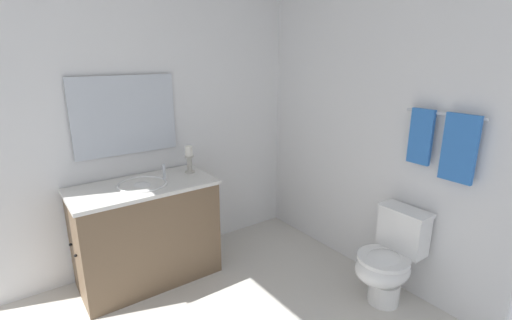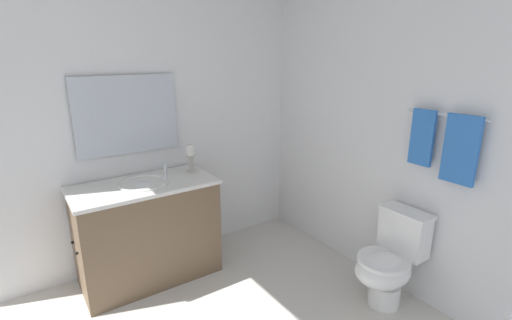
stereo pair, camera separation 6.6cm
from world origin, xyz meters
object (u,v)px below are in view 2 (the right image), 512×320
object	(u,v)px
sink_basin	(144,188)
towel_bar	(446,115)
towel_center	(461,150)
toilet	(389,262)
towel_near_vanity	(422,138)
candle_holder_tall	(191,158)
vanity_cabinet	(148,231)
mirror	(127,115)

from	to	relation	value
sink_basin	towel_bar	xyz separation A→B (m)	(1.55, 1.61, 0.67)
sink_basin	towel_center	distance (m)	2.37
sink_basin	towel_center	xyz separation A→B (m)	(1.69, 1.59, 0.45)
toilet	towel_bar	distance (m)	1.16
toilet	towel_near_vanity	world-z (taller)	towel_near_vanity
toilet	towel_bar	size ratio (longest dim) A/B	1.34
candle_holder_tall	towel_center	xyz separation A→B (m)	(1.75, 1.14, 0.29)
towel_near_vanity	towel_bar	bearing A→B (deg)	7.36
towel_bar	towel_near_vanity	size ratio (longest dim) A/B	1.38
vanity_cabinet	towel_near_vanity	bearing A→B (deg)	48.56
mirror	towel_center	size ratio (longest dim) A/B	1.85
towel_bar	towel_center	distance (m)	0.25
towel_bar	towel_center	size ratio (longest dim) A/B	1.20
vanity_cabinet	towel_center	size ratio (longest dim) A/B	2.49
candle_holder_tall	vanity_cabinet	bearing A→B (deg)	-81.66
sink_basin	vanity_cabinet	bearing A→B (deg)	-90.00
vanity_cabinet	towel_near_vanity	world-z (taller)	towel_near_vanity
towel_near_vanity	mirror	bearing A→B (deg)	-136.63
sink_basin	mirror	distance (m)	0.63
vanity_cabinet	mirror	xyz separation A→B (m)	(-0.28, 0.00, 0.96)
vanity_cabinet	mirror	distance (m)	1.00
mirror	towel_bar	world-z (taller)	mirror
mirror	towel_bar	xyz separation A→B (m)	(1.83, 1.61, 0.10)
candle_holder_tall	towel_near_vanity	distance (m)	1.89
vanity_cabinet	toilet	size ratio (longest dim) A/B	1.54
sink_basin	towel_near_vanity	size ratio (longest dim) A/B	1.00
sink_basin	mirror	xyz separation A→B (m)	(-0.28, -0.00, 0.57)
vanity_cabinet	towel_bar	size ratio (longest dim) A/B	2.07
candle_holder_tall	towel_bar	bearing A→B (deg)	35.60
towel_bar	towel_center	world-z (taller)	towel_center
toilet	towel_center	xyz separation A→B (m)	(0.29, 0.20, 0.91)
sink_basin	towel_near_vanity	distance (m)	2.18
toilet	towel_bar	world-z (taller)	towel_bar
vanity_cabinet	towel_center	world-z (taller)	towel_center
sink_basin	candle_holder_tall	size ratio (longest dim) A/B	1.66
vanity_cabinet	towel_center	bearing A→B (deg)	43.39
sink_basin	towel_near_vanity	bearing A→B (deg)	48.54
vanity_cabinet	sink_basin	bearing A→B (deg)	90.00
towel_center	mirror	bearing A→B (deg)	-140.96
toilet	sink_basin	bearing A→B (deg)	-135.07
toilet	mirror	bearing A→B (deg)	-140.27
toilet	towel_center	world-z (taller)	towel_center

